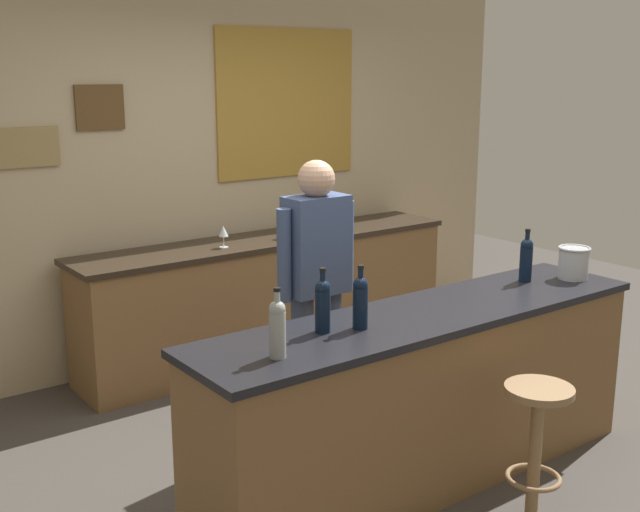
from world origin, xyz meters
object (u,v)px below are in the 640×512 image
object	(u,v)px
ice_bucket	(574,262)
bartender	(316,280)
wine_glass_a	(223,232)
wine_bottle_a	(277,327)
wine_bottle_d	(526,258)
coffee_mug	(310,226)
wine_bottle_c	(360,301)
wine_bottle_b	(323,304)
bar_stool	(536,431)
wine_glass_b	(283,224)

from	to	relation	value
ice_bucket	bartender	bearing A→B (deg)	146.93
bartender	wine_glass_a	size ratio (longest dim) A/B	10.45
bartender	wine_glass_a	world-z (taller)	bartender
bartender	wine_bottle_a	bearing A→B (deg)	-134.29
bartender	ice_bucket	size ratio (longest dim) A/B	8.61
wine_bottle_d	coffee_mug	size ratio (longest dim) A/B	2.45
wine_bottle_c	wine_bottle_d	size ratio (longest dim) A/B	1.00
wine_bottle_d	coffee_mug	world-z (taller)	wine_bottle_d
wine_bottle_a	wine_bottle_b	distance (m)	0.38
wine_bottle_c	ice_bucket	distance (m)	1.57
coffee_mug	wine_bottle_b	bearing A→B (deg)	-124.62
wine_bottle_d	wine_bottle_b	bearing A→B (deg)	-179.11
bartender	wine_bottle_d	world-z (taller)	bartender
bar_stool	wine_bottle_d	bearing A→B (deg)	43.65
wine_bottle_b	bar_stool	bearing A→B (deg)	-41.18
wine_bottle_d	wine_glass_a	bearing A→B (deg)	115.61
wine_bottle_a	wine_bottle_b	world-z (taller)	same
wine_bottle_b	coffee_mug	world-z (taller)	wine_bottle_b
bar_stool	wine_bottle_a	size ratio (longest dim) A/B	2.22
wine_glass_b	ice_bucket	bearing A→B (deg)	-71.52
ice_bucket	wine_glass_a	xyz separation A→B (m)	(-1.17, 2.00, -0.01)
bartender	coffee_mug	size ratio (longest dim) A/B	12.96
wine_bottle_a	wine_glass_a	bearing A→B (deg)	65.80
wine_bottle_a	wine_glass_a	world-z (taller)	wine_bottle_a
wine_glass_a	coffee_mug	distance (m)	0.79
wine_glass_a	ice_bucket	bearing A→B (deg)	-59.67
wine_bottle_a	wine_glass_a	distance (m)	2.25
wine_bottle_d	ice_bucket	xyz separation A→B (m)	(0.27, -0.13, -0.04)
bartender	wine_bottle_b	world-z (taller)	bartender
bar_stool	ice_bucket	bearing A→B (deg)	29.43
bartender	wine_bottle_c	xyz separation A→B (m)	(-0.32, -0.78, 0.12)
ice_bucket	wine_glass_b	bearing A→B (deg)	108.48
wine_bottle_a	wine_bottle_d	size ratio (longest dim) A/B	1.00
bartender	wine_bottle_b	bearing A→B (deg)	-124.60
wine_bottle_c	ice_bucket	xyz separation A→B (m)	(1.57, -0.04, -0.04)
wine_bottle_d	wine_bottle_a	bearing A→B (deg)	-174.53
wine_bottle_b	bartender	bearing A→B (deg)	55.40
bar_stool	wine_bottle_c	bearing A→B (deg)	134.41
wine_bottle_a	wine_bottle_d	distance (m)	1.83
bartender	wine_bottle_d	bearing A→B (deg)	-35.13
wine_glass_a	wine_glass_b	distance (m)	0.50
wine_bottle_b	wine_bottle_c	world-z (taller)	same
wine_bottle_a	coffee_mug	size ratio (longest dim) A/B	2.45
wine_bottle_b	wine_bottle_c	size ratio (longest dim) A/B	1.00
wine_bottle_b	wine_bottle_c	distance (m)	0.18
wine_glass_a	coffee_mug	size ratio (longest dim) A/B	1.24
wine_bottle_b	coffee_mug	bearing A→B (deg)	55.38
ice_bucket	coffee_mug	xyz separation A→B (m)	(-0.39, 2.06, -0.07)
wine_bottle_c	wine_glass_a	xyz separation A→B (m)	(0.40, 1.96, -0.05)
bar_stool	coffee_mug	bearing A→B (deg)	77.13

